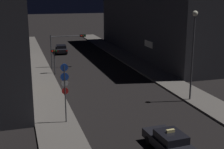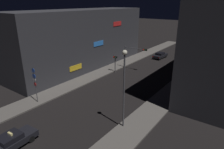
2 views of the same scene
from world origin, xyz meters
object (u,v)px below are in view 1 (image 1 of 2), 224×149
at_px(far_car, 61,49).
at_px(traffic_light_overhead, 66,43).
at_px(taxi, 169,142).
at_px(street_lamp_near_block, 193,42).
at_px(traffic_light_left_kerb, 54,56).
at_px(sign_pole_left, 65,87).

distance_m(far_car, traffic_light_overhead, 11.58).
relative_size(taxi, far_car, 1.00).
distance_m(traffic_light_overhead, street_lamp_near_block, 19.87).
relative_size(traffic_light_left_kerb, sign_pole_left, 0.69).
relative_size(traffic_light_overhead, traffic_light_left_kerb, 1.49).
relative_size(traffic_light_overhead, sign_pole_left, 1.03).
xyz_separation_m(sign_pole_left, street_lamp_near_block, (12.23, 2.14, 2.70)).
bearing_deg(traffic_light_left_kerb, taxi, -78.74).
bearing_deg(sign_pole_left, street_lamp_near_block, 9.94).
height_order(taxi, traffic_light_overhead, traffic_light_overhead).
height_order(far_car, sign_pole_left, sign_pole_left).
bearing_deg(sign_pole_left, traffic_light_overhead, 80.92).
bearing_deg(far_car, traffic_light_left_kerb, -101.13).
relative_size(sign_pole_left, street_lamp_near_block, 0.56).
relative_size(traffic_light_overhead, street_lamp_near_block, 0.58).
xyz_separation_m(traffic_light_overhead, traffic_light_left_kerb, (-2.01, -3.37, -1.05)).
relative_size(far_car, traffic_light_left_kerb, 1.39).
distance_m(taxi, traffic_light_left_kerb, 23.35).
height_order(far_car, street_lamp_near_block, street_lamp_near_block).
height_order(traffic_light_overhead, street_lamp_near_block, street_lamp_near_block).
height_order(traffic_light_overhead, traffic_light_left_kerb, traffic_light_overhead).
bearing_deg(traffic_light_overhead, street_lamp_near_block, -62.58).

